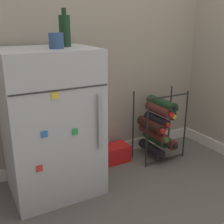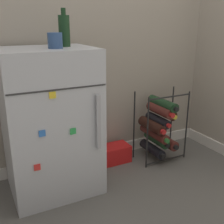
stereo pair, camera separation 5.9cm
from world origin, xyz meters
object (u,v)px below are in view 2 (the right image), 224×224
(fridge_top_cup, at_px, (55,41))
(fridge_top_bottle, at_px, (64,30))
(mini_fridge, at_px, (51,123))
(wine_rack, at_px, (158,126))
(soda_box, at_px, (114,153))

(fridge_top_cup, xyz_separation_m, fridge_top_bottle, (0.08, 0.09, 0.05))
(mini_fridge, xyz_separation_m, fridge_top_bottle, (0.12, 0.02, 0.56))
(wine_rack, xyz_separation_m, fridge_top_bottle, (-0.74, -0.01, 0.75))
(wine_rack, bearing_deg, fridge_top_cup, -173.10)
(mini_fridge, bearing_deg, soda_box, 14.65)
(wine_rack, xyz_separation_m, soda_box, (-0.34, 0.11, -0.21))
(mini_fridge, relative_size, wine_rack, 1.66)
(mini_fridge, height_order, wine_rack, mini_fridge)
(fridge_top_cup, height_order, fridge_top_bottle, fridge_top_bottle)
(wine_rack, height_order, fridge_top_bottle, fridge_top_bottle)
(wine_rack, distance_m, fridge_top_bottle, 1.05)
(mini_fridge, bearing_deg, fridge_top_bottle, 7.99)
(fridge_top_cup, bearing_deg, wine_rack, 6.90)
(wine_rack, bearing_deg, soda_box, 162.38)
(wine_rack, bearing_deg, fridge_top_bottle, -179.10)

